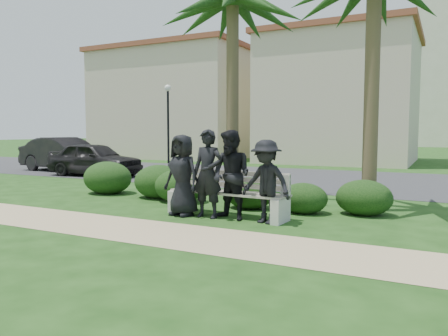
{
  "coord_description": "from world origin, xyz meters",
  "views": [
    {
      "loc": [
        4.6,
        -7.92,
        1.76
      ],
      "look_at": [
        0.04,
        1.0,
        0.92
      ],
      "focal_mm": 35.0,
      "sensor_mm": 36.0,
      "label": 1
    }
  ],
  "objects_px": {
    "park_bench": "(227,197)",
    "man_b": "(208,174)",
    "man_a": "(182,175)",
    "man_d": "(266,182)",
    "car_a": "(95,159)",
    "man_c": "(231,175)",
    "car_b": "(66,154)",
    "palm_left": "(233,0)",
    "street_lamp": "(168,110)"
  },
  "relations": [
    {
      "from": "park_bench",
      "to": "man_b",
      "type": "distance_m",
      "value": 0.65
    },
    {
      "from": "man_a",
      "to": "man_d",
      "type": "relative_size",
      "value": 1.06
    },
    {
      "from": "car_a",
      "to": "man_d",
      "type": "bearing_deg",
      "value": -121.71
    },
    {
      "from": "car_a",
      "to": "man_c",
      "type": "bearing_deg",
      "value": -123.72
    },
    {
      "from": "man_d",
      "to": "car_b",
      "type": "xyz_separation_m",
      "value": [
        -11.97,
        6.26,
        -0.05
      ]
    },
    {
      "from": "man_c",
      "to": "park_bench",
      "type": "bearing_deg",
      "value": 145.01
    },
    {
      "from": "man_a",
      "to": "man_c",
      "type": "bearing_deg",
      "value": 13.89
    },
    {
      "from": "car_b",
      "to": "man_a",
      "type": "bearing_deg",
      "value": -118.52
    },
    {
      "from": "man_b",
      "to": "palm_left",
      "type": "xyz_separation_m",
      "value": [
        -0.73,
        2.64,
        4.22
      ]
    },
    {
      "from": "car_b",
      "to": "man_d",
      "type": "bearing_deg",
      "value": -114.14
    },
    {
      "from": "man_d",
      "to": "car_b",
      "type": "bearing_deg",
      "value": 164.5
    },
    {
      "from": "park_bench",
      "to": "car_a",
      "type": "relative_size",
      "value": 0.67
    },
    {
      "from": "man_d",
      "to": "park_bench",
      "type": "bearing_deg",
      "value": 175.77
    },
    {
      "from": "man_b",
      "to": "man_c",
      "type": "bearing_deg",
      "value": 4.52
    },
    {
      "from": "street_lamp",
      "to": "man_c",
      "type": "xyz_separation_m",
      "value": [
        9.82,
        -12.19,
        -2.05
      ]
    },
    {
      "from": "park_bench",
      "to": "car_a",
      "type": "xyz_separation_m",
      "value": [
        -8.36,
        4.98,
        0.26
      ]
    },
    {
      "from": "man_c",
      "to": "car_b",
      "type": "height_order",
      "value": "man_c"
    },
    {
      "from": "park_bench",
      "to": "car_a",
      "type": "bearing_deg",
      "value": 152.93
    },
    {
      "from": "park_bench",
      "to": "man_c",
      "type": "relative_size",
      "value": 1.47
    },
    {
      "from": "man_b",
      "to": "park_bench",
      "type": "bearing_deg",
      "value": 47.37
    },
    {
      "from": "street_lamp",
      "to": "man_b",
      "type": "height_order",
      "value": "street_lamp"
    },
    {
      "from": "park_bench",
      "to": "man_d",
      "type": "height_order",
      "value": "man_d"
    },
    {
      "from": "man_b",
      "to": "car_a",
      "type": "distance_m",
      "value": 9.65
    },
    {
      "from": "man_a",
      "to": "man_d",
      "type": "bearing_deg",
      "value": 11.88
    },
    {
      "from": "man_c",
      "to": "palm_left",
      "type": "relative_size",
      "value": 0.29
    },
    {
      "from": "park_bench",
      "to": "man_a",
      "type": "bearing_deg",
      "value": -154.58
    },
    {
      "from": "palm_left",
      "to": "car_a",
      "type": "relative_size",
      "value": 1.56
    },
    {
      "from": "park_bench",
      "to": "man_d",
      "type": "distance_m",
      "value": 1.08
    },
    {
      "from": "man_b",
      "to": "palm_left",
      "type": "bearing_deg",
      "value": 105.61
    },
    {
      "from": "man_b",
      "to": "man_d",
      "type": "distance_m",
      "value": 1.26
    },
    {
      "from": "man_a",
      "to": "man_b",
      "type": "relative_size",
      "value": 0.94
    },
    {
      "from": "man_c",
      "to": "car_b",
      "type": "xyz_separation_m",
      "value": [
        -11.23,
        6.25,
        -0.15
      ]
    },
    {
      "from": "park_bench",
      "to": "car_a",
      "type": "distance_m",
      "value": 9.73
    },
    {
      "from": "park_bench",
      "to": "palm_left",
      "type": "xyz_separation_m",
      "value": [
        -1.02,
        2.33,
        4.71
      ]
    },
    {
      "from": "man_a",
      "to": "car_b",
      "type": "relative_size",
      "value": 0.37
    },
    {
      "from": "man_c",
      "to": "man_d",
      "type": "distance_m",
      "value": 0.75
    },
    {
      "from": "street_lamp",
      "to": "palm_left",
      "type": "relative_size",
      "value": 0.7
    },
    {
      "from": "park_bench",
      "to": "palm_left",
      "type": "bearing_deg",
      "value": 117.32
    },
    {
      "from": "street_lamp",
      "to": "park_bench",
      "type": "distance_m",
      "value": 15.51
    },
    {
      "from": "park_bench",
      "to": "man_c",
      "type": "height_order",
      "value": "man_c"
    },
    {
      "from": "man_c",
      "to": "man_d",
      "type": "bearing_deg",
      "value": 13.98
    },
    {
      "from": "street_lamp",
      "to": "palm_left",
      "type": "distance_m",
      "value": 13.04
    },
    {
      "from": "man_c",
      "to": "palm_left",
      "type": "bearing_deg",
      "value": 130.57
    },
    {
      "from": "man_d",
      "to": "car_a",
      "type": "bearing_deg",
      "value": 162.68
    },
    {
      "from": "park_bench",
      "to": "man_b",
      "type": "height_order",
      "value": "man_b"
    },
    {
      "from": "man_c",
      "to": "car_a",
      "type": "relative_size",
      "value": 0.46
    },
    {
      "from": "street_lamp",
      "to": "man_c",
      "type": "relative_size",
      "value": 2.4
    },
    {
      "from": "man_b",
      "to": "man_c",
      "type": "distance_m",
      "value": 0.52
    },
    {
      "from": "palm_left",
      "to": "car_b",
      "type": "bearing_deg",
      "value": 159.95
    },
    {
      "from": "man_d",
      "to": "palm_left",
      "type": "xyz_separation_m",
      "value": [
        -1.99,
        2.62,
        4.32
      ]
    }
  ]
}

